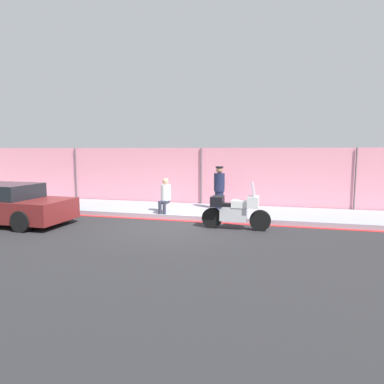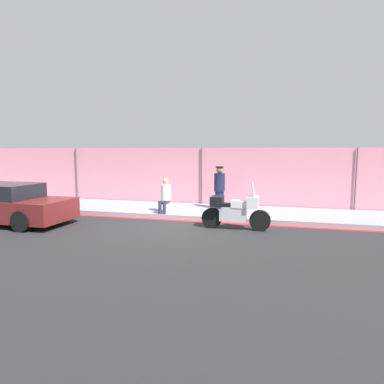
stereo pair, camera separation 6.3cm
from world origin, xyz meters
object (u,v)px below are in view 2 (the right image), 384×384
at_px(motorcycle, 235,210).
at_px(person_seated_on_curb, 165,194).
at_px(parked_car_left_down_street, 5,204).
at_px(officer_standing, 219,187).

distance_m(motorcycle, person_seated_on_curb, 3.01).
xyz_separation_m(person_seated_on_curb, parked_car_left_down_street, (-4.71, -2.38, -0.21)).
bearing_deg(person_seated_on_curb, motorcycle, -26.18).
bearing_deg(motorcycle, parked_car_left_down_street, -170.88).
relative_size(person_seated_on_curb, parked_car_left_down_street, 0.28).
relative_size(motorcycle, parked_car_left_down_street, 0.48).
bearing_deg(parked_car_left_down_street, officer_standing, 30.72).
bearing_deg(parked_car_left_down_street, person_seated_on_curb, 28.14).
height_order(motorcycle, officer_standing, officer_standing).
xyz_separation_m(officer_standing, person_seated_on_curb, (-1.74, -1.26, -0.14)).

